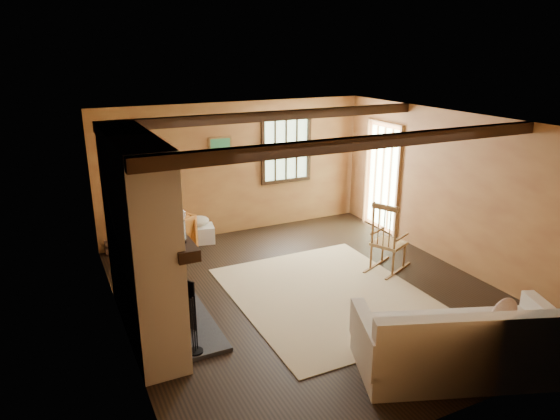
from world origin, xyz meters
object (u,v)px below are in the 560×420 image
fireplace (142,246)px  rocking_chair (388,242)px  armchair (164,236)px  sofa (461,347)px  laundry_basket (200,234)px

fireplace → rocking_chair: fireplace is taller
rocking_chair → armchair: bearing=31.3°
sofa → armchair: size_ratio=2.93×
fireplace → laundry_basket: size_ratio=4.80×
armchair → rocking_chair: bearing=114.4°
fireplace → armchair: size_ratio=3.02×
rocking_chair → sofa: bearing=134.9°
rocking_chair → laundry_basket: (-2.26, 2.38, -0.31)m
sofa → laundry_basket: 5.01m
fireplace → laundry_basket: (1.41, 2.51, -0.95)m
sofa → armchair: bearing=135.9°
fireplace → armchair: fireplace is taller
rocking_chair → sofa: (-0.89, -2.43, -0.16)m
fireplace → armchair: (0.70, 2.13, -0.74)m
laundry_basket → armchair: size_ratio=0.63×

